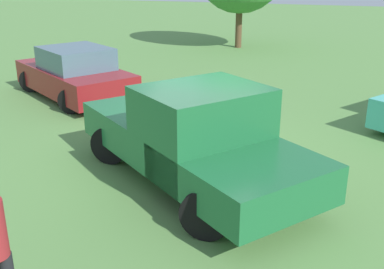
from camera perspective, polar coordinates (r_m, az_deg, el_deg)
ground_plane at (r=9.26m, az=0.64°, el=-3.07°), size 80.00×80.00×0.00m
pickup_truck at (r=7.87m, az=0.53°, el=-0.13°), size 5.16×4.63×1.79m
sedan_far at (r=13.89m, az=-14.18°, el=7.15°), size 4.60×3.88×1.47m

